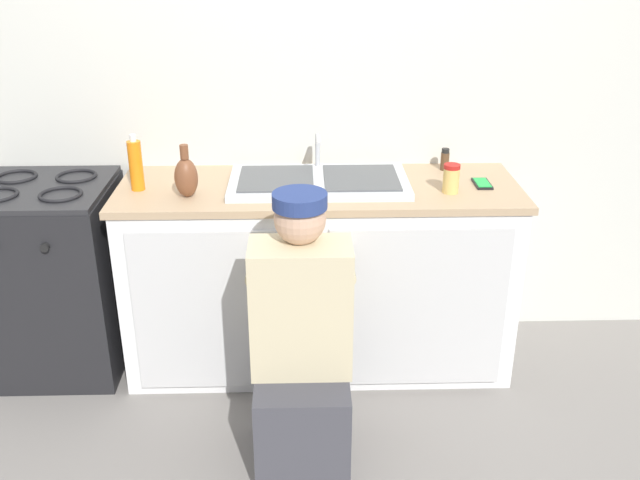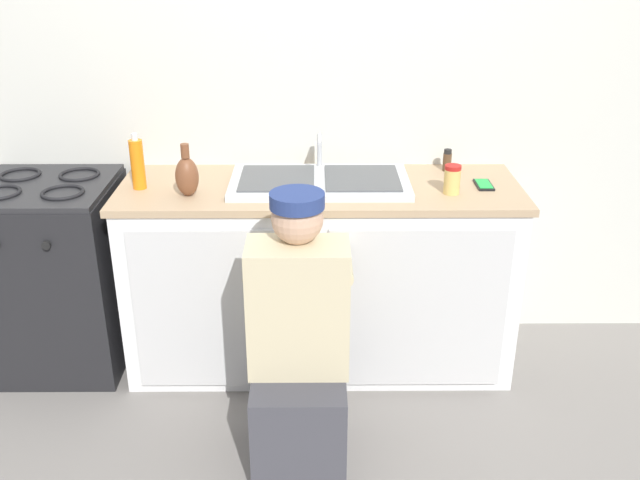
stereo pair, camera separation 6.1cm
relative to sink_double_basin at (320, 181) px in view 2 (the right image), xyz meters
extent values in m
plane|color=gray|center=(0.00, -0.30, -0.92)|extent=(12.00, 12.00, 0.00)
cube|color=silver|center=(0.00, 0.35, 0.33)|extent=(6.00, 0.10, 2.50)
cube|color=white|center=(0.00, 0.00, -0.49)|extent=(1.77, 0.60, 0.87)
cube|color=silver|center=(-0.42, -0.31, -0.49)|extent=(0.78, 0.02, 0.77)
cube|color=silver|center=(0.42, -0.31, -0.49)|extent=(0.78, 0.02, 0.77)
cube|color=tan|center=(0.00, 0.00, -0.04)|extent=(1.81, 0.62, 0.03)
cube|color=silver|center=(0.00, 0.00, 0.00)|extent=(0.80, 0.44, 0.03)
cube|color=#4C4F51|center=(-0.19, 0.00, 0.01)|extent=(0.33, 0.35, 0.01)
cube|color=#4C4F51|center=(0.19, 0.00, 0.01)|extent=(0.33, 0.35, 0.01)
cylinder|color=#B7BABF|center=(0.00, 0.19, 0.07)|extent=(0.02, 0.02, 0.18)
cylinder|color=#B7BABF|center=(0.00, 0.11, 0.16)|extent=(0.02, 0.16, 0.02)
cube|color=black|center=(-1.25, 0.00, -0.48)|extent=(0.61, 0.60, 0.88)
cube|color=#262628|center=(-1.25, 0.00, -0.02)|extent=(0.60, 0.59, 0.02)
torus|color=black|center=(-1.11, -0.12, -0.01)|extent=(0.19, 0.19, 0.02)
torus|color=black|center=(-1.39, 0.12, -0.01)|extent=(0.19, 0.19, 0.02)
torus|color=black|center=(-1.11, 0.12, -0.01)|extent=(0.19, 0.19, 0.02)
cylinder|color=black|center=(-1.14, -0.31, -0.17)|extent=(0.04, 0.02, 0.04)
cube|color=#3F3F47|center=(-0.08, -0.75, -0.72)|extent=(0.36, 0.40, 0.40)
cube|color=beige|center=(-0.08, -0.69, -0.26)|extent=(0.38, 0.22, 0.52)
sphere|color=tan|center=(-0.08, -0.65, 0.08)|extent=(0.19, 0.19, 0.19)
cylinder|color=navy|center=(-0.08, -0.65, 0.15)|extent=(0.20, 0.20, 0.06)
cube|color=navy|center=(-0.08, -0.56, 0.14)|extent=(0.13, 0.09, 0.02)
cylinder|color=beige|center=(-0.25, -0.49, -0.17)|extent=(0.08, 0.30, 0.08)
cylinder|color=beige|center=(0.09, -0.49, -0.17)|extent=(0.08, 0.30, 0.08)
ellipsoid|color=brown|center=(-0.57, -0.13, 0.07)|extent=(0.10, 0.10, 0.17)
cylinder|color=brown|center=(-0.57, -0.13, 0.18)|extent=(0.04, 0.04, 0.06)
cylinder|color=#DBB760|center=(0.57, -0.11, 0.04)|extent=(0.07, 0.07, 0.11)
cylinder|color=#B21E19|center=(0.57, -0.11, 0.10)|extent=(0.07, 0.07, 0.02)
cylinder|color=#513823|center=(0.60, 0.20, 0.02)|extent=(0.04, 0.04, 0.08)
cylinder|color=black|center=(0.60, 0.20, 0.08)|extent=(0.04, 0.04, 0.02)
cylinder|color=orange|center=(-0.80, -0.04, 0.09)|extent=(0.06, 0.06, 0.22)
cylinder|color=white|center=(-0.80, -0.04, 0.22)|extent=(0.03, 0.03, 0.03)
cube|color=black|center=(0.74, -0.02, -0.01)|extent=(0.07, 0.14, 0.01)
cube|color=green|center=(0.74, -0.02, -0.01)|extent=(0.06, 0.12, 0.00)
camera|label=1|loc=(-0.08, -3.02, 1.06)|focal=40.00mm
camera|label=2|loc=(-0.02, -3.02, 1.06)|focal=40.00mm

